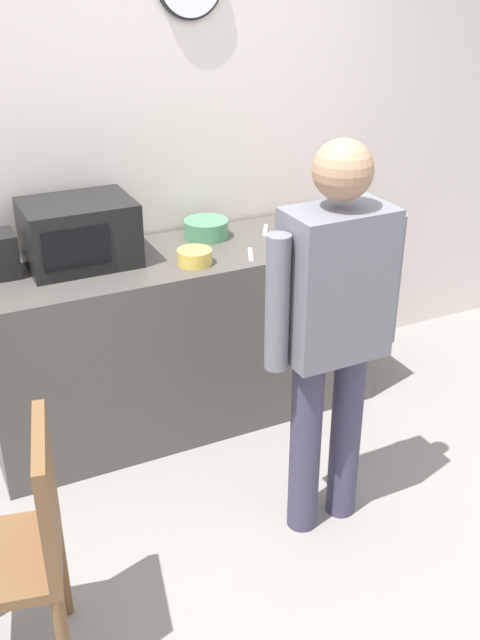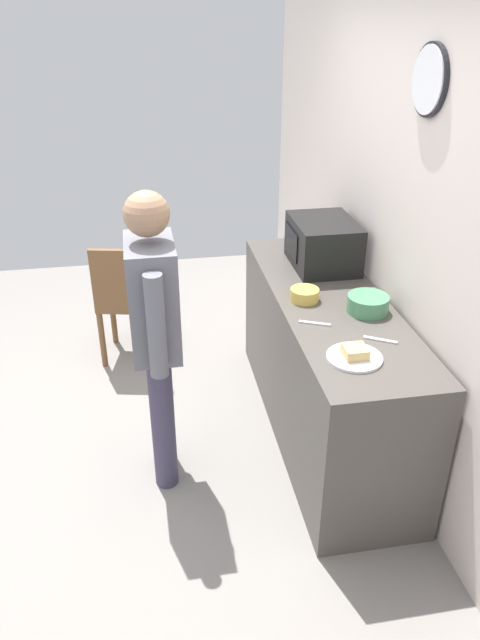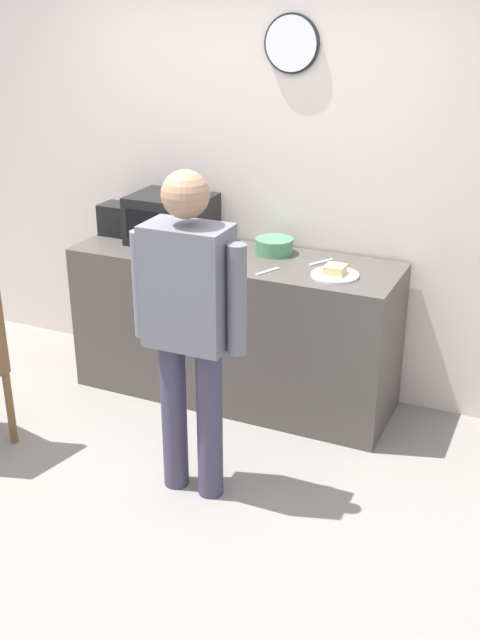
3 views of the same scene
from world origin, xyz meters
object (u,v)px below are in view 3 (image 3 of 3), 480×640
sandwich_plate (335,273)px  microwave (172,219)px  toaster (119,219)px  person_standing (189,316)px  cereal_bowl (224,258)px  salad_bowl (274,246)px  fork_utensil (268,271)px  spoon_utensil (321,262)px

sandwich_plate → microwave: bearing=171.2°
toaster → person_standing: bearing=-45.3°
sandwich_plate → cereal_bowl: cereal_bowl is taller
sandwich_plate → salad_bowl: size_ratio=1.18×
sandwich_plate → fork_utensil: bearing=-166.4°
spoon_utensil → salad_bowl: bearing=171.4°
microwave → toaster: 0.40m
cereal_bowl → toaster: size_ratio=0.74×
cereal_bowl → sandwich_plate: bearing=6.1°
spoon_utensil → person_standing: (-0.28, -1.11, 0.04)m
salad_bowl → fork_utensil: bearing=-74.2°
sandwich_plate → spoon_utensil: size_ratio=1.57×
fork_utensil → person_standing: bearing=-94.0°
toaster → person_standing: person_standing is taller
salad_bowl → sandwich_plate: bearing=-27.1°
person_standing → salad_bowl: bearing=91.6°
cereal_bowl → fork_utensil: (0.28, -0.02, -0.03)m
toaster → fork_utensil: size_ratio=1.29×
salad_bowl → fork_utensil: size_ratio=1.33×
fork_utensil → salad_bowl: bearing=105.8°
microwave → toaster: (-0.40, 0.01, -0.05)m
cereal_bowl → salad_bowl: bearing=58.5°
sandwich_plate → cereal_bowl: 0.65m
microwave → sandwich_plate: size_ratio=1.87×
salad_bowl → toaster: bearing=-177.3°
toaster → spoon_utensil: bearing=0.1°
sandwich_plate → fork_utensil: (-0.37, -0.09, -0.02)m
salad_bowl → person_standing: (0.03, -1.16, -0.00)m
toaster → fork_utensil: (1.15, -0.27, -0.10)m
microwave → toaster: size_ratio=2.27×
cereal_bowl → fork_utensil: cereal_bowl is taller
toaster → person_standing: 1.56m
microwave → person_standing: 1.30m
microwave → fork_utensil: (0.76, -0.26, -0.15)m
cereal_bowl → person_standing: 0.88m
microwave → salad_bowl: (0.66, 0.06, -0.10)m
fork_utensil → person_standing: person_standing is taller
sandwich_plate → spoon_utensil: sandwich_plate is taller
microwave → person_standing: person_standing is taller
sandwich_plate → cereal_bowl: bearing=-173.9°
person_standing → microwave: bearing=122.5°
cereal_bowl → spoon_utensil: cereal_bowl is taller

